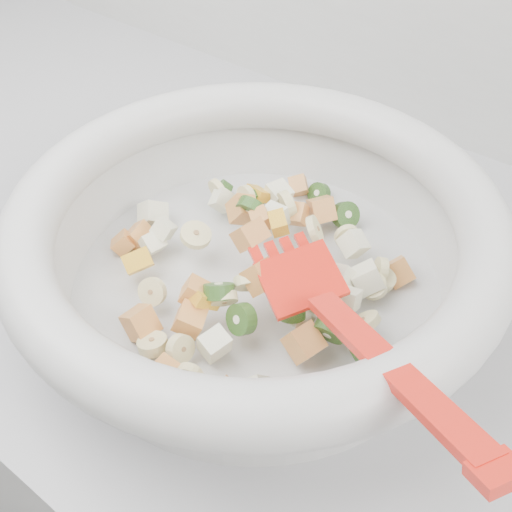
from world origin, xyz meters
The scene contains 2 objects.
counter centered at (0.00, 1.45, 0.45)m, with size 2.00×0.60×0.90m, color #98999D.
mixing_bowl centered at (-0.06, 1.39, 0.96)m, with size 0.46×0.41×0.14m.
Camera 1 is at (0.18, 1.08, 1.32)m, focal length 45.00 mm.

